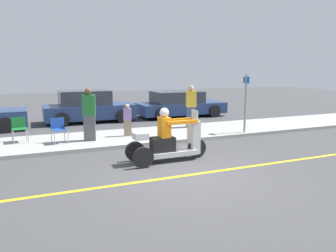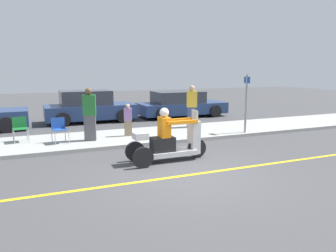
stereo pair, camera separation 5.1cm
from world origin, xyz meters
name	(u,v)px [view 1 (the left image)]	position (x,y,z in m)	size (l,w,h in m)	color
ground_plane	(187,175)	(0.00, 0.00, 0.00)	(60.00, 60.00, 0.00)	#424244
lane_stripe	(190,175)	(0.08, 0.00, 0.00)	(24.00, 0.12, 0.01)	gold
sidewalk_strip	(131,137)	(0.00, 4.60, 0.06)	(28.00, 2.80, 0.12)	#9E9E99
motorcycle_trike	(169,142)	(0.10, 1.34, 0.53)	(2.30, 0.81, 1.50)	black
spectator_by_tree	(128,121)	(-0.15, 4.56, 0.68)	(0.30, 0.20, 1.17)	gray
spectator_near_curb	(191,107)	(2.81, 5.30, 0.96)	(0.47, 0.37, 1.74)	#38476B
spectator_far_back	(89,115)	(-1.55, 4.33, 0.98)	(0.48, 0.36, 1.79)	#515156
folding_chair_curbside	(19,127)	(-3.75, 5.05, 0.62)	(0.51, 0.51, 0.82)	#A5A8AD
folding_chair_set_back	(59,128)	(-2.55, 4.39, 0.62)	(0.53, 0.53, 0.82)	#A5A8AD
parked_car_lot_far	(88,107)	(-0.80, 9.07, 0.71)	(4.21, 2.04, 1.51)	navy
parked_car_lot_right	(180,104)	(4.00, 8.98, 0.65)	(4.65, 2.11, 1.35)	navy
street_sign	(245,101)	(4.17, 3.45, 1.32)	(0.08, 0.36, 2.20)	gray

